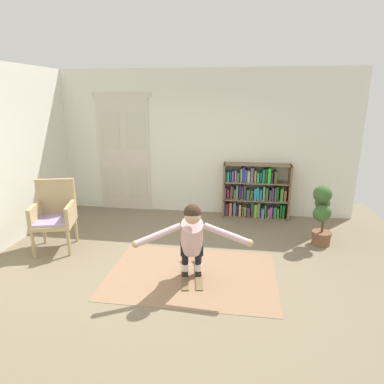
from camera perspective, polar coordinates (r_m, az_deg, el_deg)
The scene contains 9 objects.
ground_plane at distance 4.82m, azimuth -1.58°, elevation -13.51°, with size 7.20×7.20×0.00m, color #786A53.
back_wall at distance 6.83m, azimuth 2.07°, elevation 8.30°, with size 6.00×0.10×2.90m, color silver.
double_door at distance 7.18m, azimuth -11.52°, elevation 6.61°, with size 1.22×0.05×2.45m.
rug at distance 4.74m, azimuth -0.06°, elevation -13.98°, with size 2.30×1.59×0.01m, color #926E51.
bookshelf at distance 6.79m, azimuth 10.68°, elevation -0.19°, with size 1.33×0.30×1.10m.
wicker_chair at distance 5.74m, azimuth -22.48°, elevation -3.41°, with size 0.73×0.73×1.10m.
potted_plant at distance 5.80m, azimuth 21.34°, elevation -3.36°, with size 0.36×0.46×1.01m.
skis_pair at distance 4.76m, azimuth -0.07°, elevation -13.59°, with size 0.41×0.86×0.07m.
person_skier at distance 4.27m, azimuth 0.00°, elevation -7.58°, with size 1.43×0.78×1.07m.
Camera 1 is at (0.73, -4.12, 2.39)m, focal length 31.16 mm.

